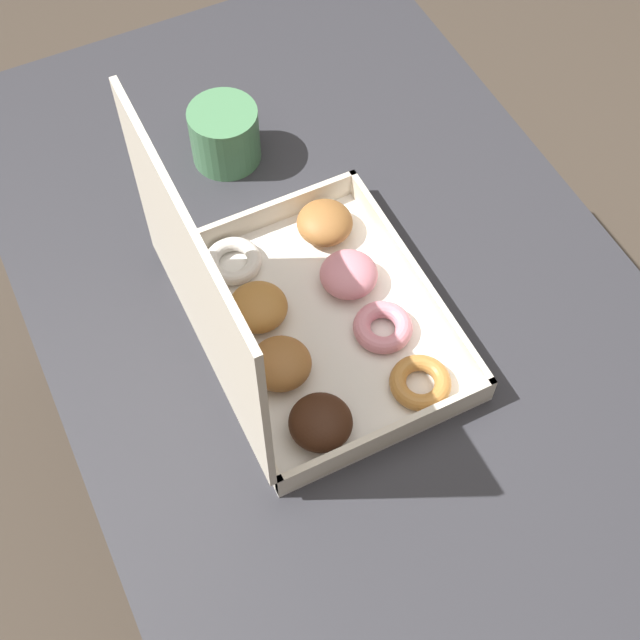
# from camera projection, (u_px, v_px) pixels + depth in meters

# --- Properties ---
(ground_plane) EXTENTS (8.00, 8.00, 0.00)m
(ground_plane) POSITION_uv_depth(u_px,v_px,m) (331.00, 495.00, 1.72)
(ground_plane) COLOR #42382D
(dining_table) EXTENTS (1.17, 0.73, 0.70)m
(dining_table) POSITION_uv_depth(u_px,v_px,m) (336.00, 336.00, 1.21)
(dining_table) COLOR #2D2D33
(dining_table) RESTS_ON ground_plane
(donut_box) EXTENTS (0.36, 0.28, 0.32)m
(donut_box) POSITION_uv_depth(u_px,v_px,m) (291.00, 313.00, 1.04)
(donut_box) COLOR silver
(donut_box) RESTS_ON dining_table
(coffee_mug) EXTENTS (0.10, 0.10, 0.08)m
(coffee_mug) POSITION_uv_depth(u_px,v_px,m) (225.00, 134.00, 1.21)
(coffee_mug) COLOR #4C8456
(coffee_mug) RESTS_ON dining_table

